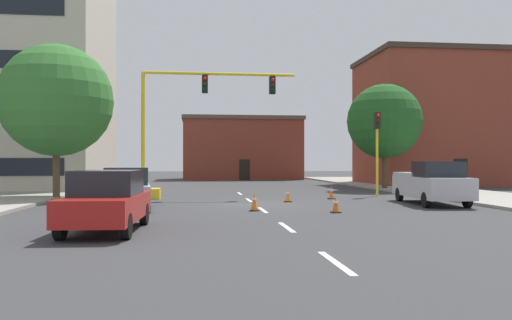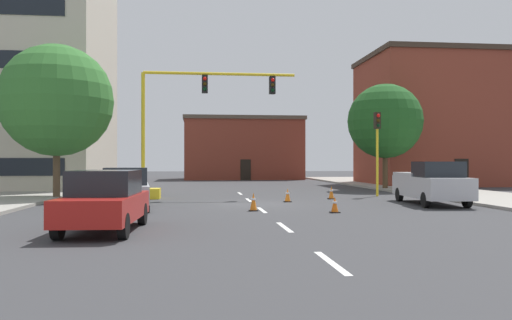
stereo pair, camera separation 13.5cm
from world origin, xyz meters
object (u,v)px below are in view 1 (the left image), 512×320
(traffic_cone_roadside_a, at_px, (331,193))
(traffic_cone_roadside_b, at_px, (336,205))
(traffic_signal_gantry, at_px, (165,157))
(sedan_red_near_left, at_px, (107,200))
(pickup_truck_silver, at_px, (431,183))
(traffic_cone_roadside_d, at_px, (254,202))
(tree_right_mid, at_px, (385,121))
(traffic_light_pole_right, at_px, (377,135))
(traffic_cone_roadside_c, at_px, (288,195))
(sedan_silver_mid_left, at_px, (126,188))
(tree_left_near, at_px, (56,101))

(traffic_cone_roadside_a, xyz_separation_m, traffic_cone_roadside_b, (-1.75, -7.14, -0.03))
(traffic_signal_gantry, distance_m, sedan_red_near_left, 13.03)
(pickup_truck_silver, bearing_deg, traffic_signal_gantry, 157.42)
(traffic_cone_roadside_b, distance_m, traffic_cone_roadside_d, 3.24)
(tree_right_mid, relative_size, sedan_red_near_left, 1.61)
(traffic_signal_gantry, distance_m, traffic_light_pole_right, 12.01)
(traffic_signal_gantry, distance_m, pickup_truck_silver, 13.59)
(tree_right_mid, xyz_separation_m, traffic_cone_roadside_c, (-8.54, -9.50, -4.45))
(sedan_silver_mid_left, bearing_deg, traffic_cone_roadside_d, -12.93)
(tree_right_mid, height_order, sedan_silver_mid_left, tree_right_mid)
(traffic_light_pole_right, height_order, traffic_cone_roadside_c, traffic_light_pole_right)
(sedan_silver_mid_left, bearing_deg, traffic_cone_roadside_b, -15.39)
(sedan_silver_mid_left, height_order, traffic_cone_roadside_c, sedan_silver_mid_left)
(sedan_silver_mid_left, bearing_deg, sedan_red_near_left, -87.23)
(traffic_cone_roadside_a, xyz_separation_m, traffic_cone_roadside_d, (-4.81, -6.06, 0.02))
(pickup_truck_silver, distance_m, traffic_cone_roadside_b, 6.42)
(traffic_light_pole_right, bearing_deg, pickup_truck_silver, -84.32)
(pickup_truck_silver, relative_size, traffic_cone_roadside_c, 8.21)
(tree_right_mid, relative_size, pickup_truck_silver, 1.33)
(pickup_truck_silver, distance_m, traffic_cone_roadside_d, 8.83)
(tree_left_near, distance_m, traffic_cone_roadside_d, 13.08)
(traffic_signal_gantry, xyz_separation_m, sedan_red_near_left, (-0.90, -12.93, -1.36))
(traffic_signal_gantry, bearing_deg, pickup_truck_silver, -22.58)
(traffic_light_pole_right, relative_size, traffic_cone_roadside_c, 7.10)
(pickup_truck_silver, bearing_deg, sedan_silver_mid_left, -175.78)
(tree_left_near, xyz_separation_m, traffic_cone_roadside_c, (11.76, -3.09, -4.85))
(traffic_light_pole_right, xyz_separation_m, tree_left_near, (-17.57, -0.36, 1.66))
(traffic_cone_roadside_a, distance_m, traffic_cone_roadside_c, 3.14)
(sedan_silver_mid_left, bearing_deg, tree_right_mid, 38.59)
(traffic_cone_roadside_b, xyz_separation_m, traffic_cone_roadside_d, (-3.06, 1.08, 0.06))
(traffic_cone_roadside_a, bearing_deg, tree_right_mid, 52.99)
(sedan_red_near_left, xyz_separation_m, traffic_cone_roadside_d, (4.87, 5.53, -0.52))
(traffic_cone_roadside_a, bearing_deg, sedan_silver_mid_left, -154.05)
(sedan_red_near_left, bearing_deg, traffic_cone_roadside_d, 48.65)
(traffic_light_pole_right, relative_size, traffic_cone_roadside_a, 6.84)
(tree_right_mid, relative_size, tree_left_near, 0.91)
(traffic_cone_roadside_a, distance_m, traffic_cone_roadside_b, 7.35)
(sedan_red_near_left, relative_size, traffic_cone_roadside_b, 7.22)
(traffic_signal_gantry, height_order, traffic_light_pole_right, traffic_signal_gantry)
(pickup_truck_silver, height_order, traffic_cone_roadside_d, pickup_truck_silver)
(sedan_red_near_left, height_order, traffic_cone_roadside_b, sedan_red_near_left)
(traffic_cone_roadside_b, distance_m, traffic_cone_roadside_c, 5.53)
(traffic_light_pole_right, distance_m, tree_right_mid, 6.75)
(traffic_signal_gantry, xyz_separation_m, pickup_truck_silver, (12.49, -5.19, -1.27))
(sedan_silver_mid_left, relative_size, traffic_cone_roadside_b, 7.36)
(pickup_truck_silver, bearing_deg, tree_right_mid, 79.46)
(tree_right_mid, height_order, traffic_cone_roadside_c, tree_right_mid)
(traffic_signal_gantry, xyz_separation_m, traffic_cone_roadside_a, (8.77, -1.34, -1.90))
(traffic_signal_gantry, relative_size, tree_left_near, 1.12)
(tree_right_mid, height_order, sedan_red_near_left, tree_right_mid)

